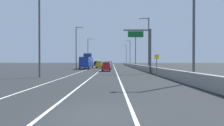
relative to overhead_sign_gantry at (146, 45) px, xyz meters
The scene contains 22 objects.
ground_plane 41.20m from the overhead_sign_gantry, 98.95° to the left, with size 320.00×320.00×0.00m, color #26282B.
lane_stripe_left 33.93m from the overhead_sign_gantry, 110.69° to the left, with size 0.16×130.00×0.00m, color silver.
lane_stripe_center 32.87m from the overhead_sign_gantry, 104.91° to the left, with size 0.16×130.00×0.00m, color silver.
lane_stripe_right 32.16m from the overhead_sign_gantry, 98.80° to the left, with size 0.16×130.00×0.00m, color silver.
jersey_barrier_right 17.01m from the overhead_sign_gantry, 85.33° to the left, with size 0.60×120.00×1.10m, color gray.
overhead_sign_gantry is the anchor object (origin of this frame).
speed_advisory_sign 6.33m from the overhead_sign_gantry, 85.46° to the right, with size 0.60×0.11×3.00m.
lamp_post_right_near 13.41m from the overhead_sign_gantry, 81.70° to the right, with size 2.14×0.44×11.31m.
lamp_post_right_second 8.12m from the overhead_sign_gantry, 76.93° to the left, with size 2.14×0.44×11.31m.
lamp_post_right_third 28.73m from the overhead_sign_gantry, 86.56° to the left, with size 2.14×0.44×11.31m.
lamp_post_right_fourth 49.58m from the overhead_sign_gantry, 87.70° to the left, with size 2.14×0.44×11.31m.
lamp_post_right_fifth 70.45m from the overhead_sign_gantry, 88.42° to the left, with size 2.14×0.44×11.31m.
lamp_post_left_near 16.54m from the overhead_sign_gantry, 154.21° to the right, with size 2.14×0.44×11.31m.
lamp_post_left_mid 23.44m from the overhead_sign_gantry, 130.00° to the left, with size 2.14×0.44×11.31m.
lamp_post_left_far 45.62m from the overhead_sign_gantry, 109.48° to the left, with size 2.14×0.44×11.31m.
car_gray_0 33.80m from the overhead_sign_gantry, 101.44° to the left, with size 1.97×4.30×2.06m.
car_silver_1 36.11m from the overhead_sign_gantry, 106.28° to the left, with size 1.89×4.72×1.93m.
car_red_2 11.02m from the overhead_sign_gantry, 132.07° to the left, with size 1.86×4.35×1.88m.
car_black_3 54.56m from the overhead_sign_gantry, 103.75° to the left, with size 1.91×4.41×2.14m.
car_yellow_4 27.27m from the overhead_sign_gantry, 110.92° to the left, with size 1.95×4.16×2.05m.
car_white_5 17.99m from the overhead_sign_gantry, 112.74° to the left, with size 1.94×4.54×2.13m.
box_truck 23.18m from the overhead_sign_gantry, 123.27° to the left, with size 2.63×9.35×4.27m.
Camera 1 is at (0.67, -7.12, 2.08)m, focal length 29.28 mm.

